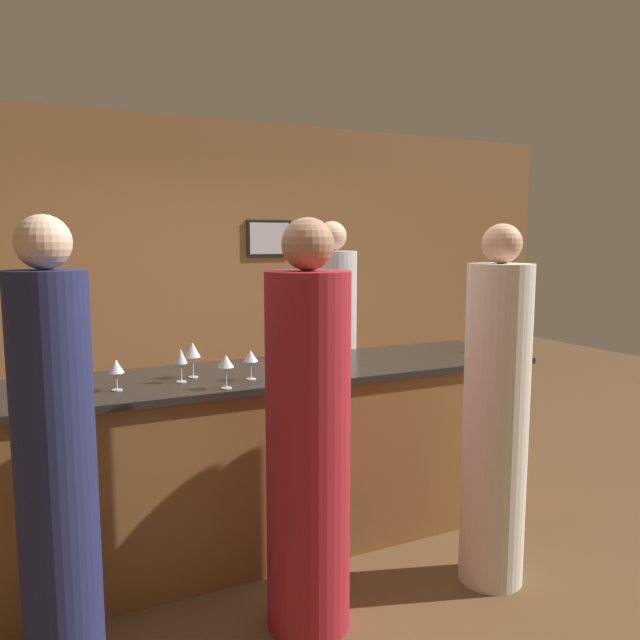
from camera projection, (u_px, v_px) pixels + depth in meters
name	position (u px, v px, depth m)	size (l,w,h in m)	color
ground_plane	(286.00, 539.00, 3.65)	(14.00, 14.00, 0.00)	brown
back_wall	(183.00, 278.00, 5.54)	(8.00, 0.08, 2.80)	olive
bar_counter	(285.00, 455.00, 3.58)	(3.03, 0.77, 1.02)	brown
bartender	(331.00, 361.00, 4.50)	(0.36, 0.36, 1.87)	#B2B2B7
guest_0	(56.00, 476.00, 2.32)	(0.29, 0.29, 1.83)	#1E234C
guest_1	(495.00, 419.00, 3.11)	(0.32, 0.32, 1.82)	silver
guest_2	(308.00, 444.00, 2.73)	(0.37, 0.37, 1.83)	maroon
wine_bottle_0	(295.00, 337.00, 3.87)	(0.07, 0.07, 0.30)	black
wine_glass_0	(226.00, 362.00, 3.03)	(0.08, 0.08, 0.17)	silver
wine_glass_1	(181.00, 357.00, 3.16)	(0.07, 0.07, 0.17)	silver
wine_glass_2	(491.00, 332.00, 4.02)	(0.08, 0.08, 0.17)	silver
wine_glass_3	(251.00, 357.00, 3.23)	(0.08, 0.08, 0.15)	silver
wine_glass_4	(116.00, 367.00, 2.99)	(0.08, 0.08, 0.15)	silver
wine_glass_5	(61.00, 376.00, 2.69)	(0.08, 0.08, 0.18)	silver
wine_glass_6	(192.00, 350.00, 3.27)	(0.08, 0.08, 0.19)	silver
wine_glass_7	(318.00, 346.00, 3.61)	(0.08, 0.08, 0.14)	silver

